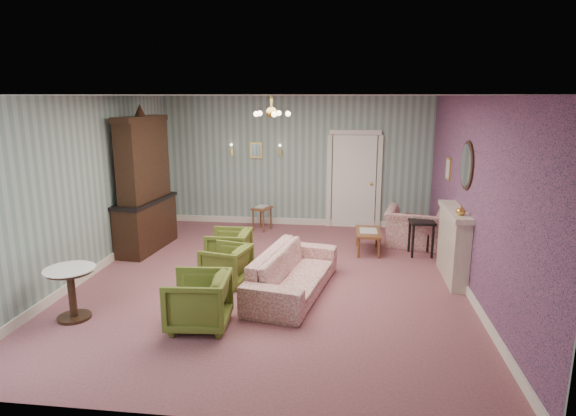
# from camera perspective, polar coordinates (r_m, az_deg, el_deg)

# --- Properties ---
(floor) EXTENTS (7.00, 7.00, 0.00)m
(floor) POSITION_cam_1_polar(r_m,az_deg,el_deg) (7.93, -1.81, -8.38)
(floor) COLOR #8D525A
(floor) RESTS_ON ground
(ceiling) EXTENTS (7.00, 7.00, 0.00)m
(ceiling) POSITION_cam_1_polar(r_m,az_deg,el_deg) (7.38, -1.97, 13.07)
(ceiling) COLOR white
(ceiling) RESTS_ON ground
(wall_back) EXTENTS (6.00, 0.00, 6.00)m
(wall_back) POSITION_cam_1_polar(r_m,az_deg,el_deg) (10.95, 0.95, 5.45)
(wall_back) COLOR slate
(wall_back) RESTS_ON ground
(wall_front) EXTENTS (6.00, 0.00, 6.00)m
(wall_front) POSITION_cam_1_polar(r_m,az_deg,el_deg) (4.22, -9.28, -7.15)
(wall_front) COLOR slate
(wall_front) RESTS_ON ground
(wall_left) EXTENTS (0.00, 7.00, 7.00)m
(wall_left) POSITION_cam_1_polar(r_m,az_deg,el_deg) (8.51, -22.28, 2.29)
(wall_left) COLOR slate
(wall_left) RESTS_ON ground
(wall_right) EXTENTS (0.00, 7.00, 7.00)m
(wall_right) POSITION_cam_1_polar(r_m,az_deg,el_deg) (7.66, 20.88, 1.31)
(wall_right) COLOR slate
(wall_right) RESTS_ON ground
(wall_right_floral) EXTENTS (0.00, 7.00, 7.00)m
(wall_right_floral) POSITION_cam_1_polar(r_m,az_deg,el_deg) (7.66, 20.77, 1.31)
(wall_right_floral) COLOR #B45A7F
(wall_right_floral) RESTS_ON ground
(door) EXTENTS (1.12, 0.12, 2.16)m
(door) POSITION_cam_1_polar(r_m,az_deg,el_deg) (10.91, 7.73, 3.33)
(door) COLOR white
(door) RESTS_ON floor
(olive_chair_a) EXTENTS (0.76, 0.80, 0.78)m
(olive_chair_a) POSITION_cam_1_polar(r_m,az_deg,el_deg) (6.37, -10.48, -10.37)
(olive_chair_a) COLOR #5A6724
(olive_chair_a) RESTS_ON floor
(olive_chair_b) EXTENTS (0.75, 0.78, 0.68)m
(olive_chair_b) POSITION_cam_1_polar(r_m,az_deg,el_deg) (7.73, -7.26, -6.37)
(olive_chair_b) COLOR #5A6724
(olive_chair_b) RESTS_ON floor
(olive_chair_c) EXTENTS (0.66, 0.70, 0.72)m
(olive_chair_c) POSITION_cam_1_polar(r_m,az_deg,el_deg) (8.46, -6.95, -4.51)
(olive_chair_c) COLOR #5A6724
(olive_chair_c) RESTS_ON floor
(sofa_chintz) EXTENTS (1.05, 2.30, 0.87)m
(sofa_chintz) POSITION_cam_1_polar(r_m,az_deg,el_deg) (7.29, 0.61, -6.69)
(sofa_chintz) COLOR #9F4051
(sofa_chintz) RESTS_ON floor
(wingback_chair) EXTENTS (1.26, 0.96, 0.99)m
(wingback_chair) POSITION_cam_1_polar(r_m,az_deg,el_deg) (9.84, 14.81, -1.52)
(wingback_chair) COLOR #9F4051
(wingback_chair) RESTS_ON floor
(dresser) EXTENTS (0.71, 1.66, 2.69)m
(dresser) POSITION_cam_1_polar(r_m,az_deg,el_deg) (9.54, -16.57, 3.13)
(dresser) COLOR black
(dresser) RESTS_ON floor
(fireplace) EXTENTS (0.30, 1.40, 1.16)m
(fireplace) POSITION_cam_1_polar(r_m,az_deg,el_deg) (8.21, 18.80, -4.05)
(fireplace) COLOR beige
(fireplace) RESTS_ON floor
(mantel_vase) EXTENTS (0.15, 0.15, 0.15)m
(mantel_vase) POSITION_cam_1_polar(r_m,az_deg,el_deg) (7.67, 19.59, -0.24)
(mantel_vase) COLOR gold
(mantel_vase) RESTS_ON fireplace
(oval_mirror) EXTENTS (0.04, 0.76, 0.84)m
(oval_mirror) POSITION_cam_1_polar(r_m,az_deg,el_deg) (7.97, 20.17, 4.71)
(oval_mirror) COLOR white
(oval_mirror) RESTS_ON wall_right
(framed_print) EXTENTS (0.04, 0.34, 0.42)m
(framed_print) POSITION_cam_1_polar(r_m,az_deg,el_deg) (9.32, 18.29, 4.39)
(framed_print) COLOR gold
(framed_print) RESTS_ON wall_right
(coffee_table) EXTENTS (0.47, 0.83, 0.42)m
(coffee_table) POSITION_cam_1_polar(r_m,az_deg,el_deg) (9.32, 9.35, -3.88)
(coffee_table) COLOR brown
(coffee_table) RESTS_ON floor
(side_table_black) EXTENTS (0.47, 0.47, 0.66)m
(side_table_black) POSITION_cam_1_polar(r_m,az_deg,el_deg) (9.31, 15.29, -3.42)
(side_table_black) COLOR black
(side_table_black) RESTS_ON floor
(pedestal_table) EXTENTS (0.76, 0.76, 0.71)m
(pedestal_table) POSITION_cam_1_polar(r_m,az_deg,el_deg) (7.09, -23.98, -9.13)
(pedestal_table) COLOR black
(pedestal_table) RESTS_ON floor
(nesting_table) EXTENTS (0.46, 0.51, 0.56)m
(nesting_table) POSITION_cam_1_polar(r_m,az_deg,el_deg) (10.70, -3.05, -1.14)
(nesting_table) COLOR brown
(nesting_table) RESTS_ON floor
(gilt_mirror_back) EXTENTS (0.28, 0.06, 0.36)m
(gilt_mirror_back) POSITION_cam_1_polar(r_m,az_deg,el_deg) (11.01, -3.77, 6.77)
(gilt_mirror_back) COLOR gold
(gilt_mirror_back) RESTS_ON wall_back
(sconce_left) EXTENTS (0.16, 0.12, 0.30)m
(sconce_left) POSITION_cam_1_polar(r_m,az_deg,el_deg) (11.11, -6.59, 6.77)
(sconce_left) COLOR gold
(sconce_left) RESTS_ON wall_back
(sconce_right) EXTENTS (0.16, 0.12, 0.30)m
(sconce_right) POSITION_cam_1_polar(r_m,az_deg,el_deg) (10.90, -0.93, 6.74)
(sconce_right) COLOR gold
(sconce_right) RESTS_ON wall_back
(chandelier) EXTENTS (0.56, 0.56, 0.36)m
(chandelier) POSITION_cam_1_polar(r_m,az_deg,el_deg) (7.39, -1.95, 10.98)
(chandelier) COLOR gold
(chandelier) RESTS_ON ceiling
(burgundy_cushion) EXTENTS (0.41, 0.28, 0.39)m
(burgundy_cushion) POSITION_cam_1_polar(r_m,az_deg,el_deg) (9.69, 14.63, -1.83)
(burgundy_cushion) COLOR maroon
(burgundy_cushion) RESTS_ON wingback_chair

